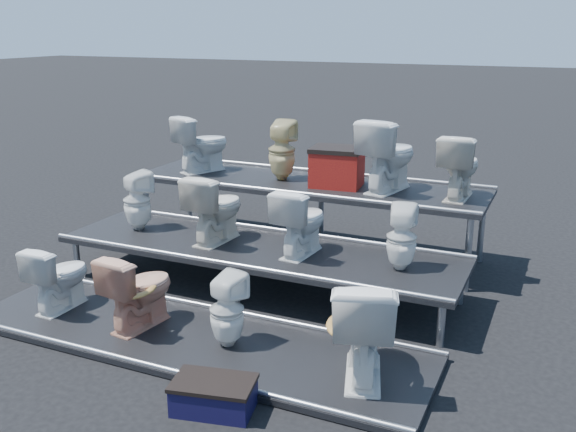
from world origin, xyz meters
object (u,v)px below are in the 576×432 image
at_px(toilet_3, 364,325).
at_px(toilet_4, 137,201).
at_px(toilet_8, 202,144).
at_px(toilet_10, 388,155).
at_px(toilet_5, 216,208).
at_px(step_stool, 214,397).
at_px(toilet_9, 282,150).
at_px(toilet_0, 59,276).
at_px(red_crate, 337,169).
at_px(toilet_2, 227,310).
at_px(toilet_6, 301,221).
at_px(toilet_7, 402,237).
at_px(toilet_1, 139,289).
at_px(toilet_11, 460,166).

xyz_separation_m(toilet_3, toilet_4, (-3.03, 1.30, 0.31)).
relative_size(toilet_8, toilet_10, 0.87).
distance_m(toilet_5, step_stool, 2.52).
relative_size(toilet_5, step_stool, 1.29).
bearing_deg(toilet_9, toilet_0, 61.94).
height_order(toilet_0, step_stool, toilet_0).
relative_size(toilet_4, toilet_10, 0.81).
height_order(toilet_3, toilet_10, toilet_10).
bearing_deg(red_crate, toilet_8, 172.70).
distance_m(toilet_2, toilet_6, 1.37).
distance_m(toilet_7, toilet_10, 1.48).
bearing_deg(toilet_9, toilet_6, 116.83).
distance_m(toilet_2, toilet_5, 1.62).
bearing_deg(toilet_0, step_stool, 160.37).
bearing_deg(red_crate, toilet_1, -115.57).
bearing_deg(toilet_7, toilet_5, -7.43).
bearing_deg(toilet_11, toilet_6, 47.40).
relative_size(toilet_7, toilet_9, 0.87).
xyz_separation_m(toilet_7, toilet_9, (-1.81, 1.30, 0.45)).
bearing_deg(step_stool, toilet_1, 135.01).
bearing_deg(toilet_6, toilet_11, -129.50).
distance_m(toilet_2, step_stool, 0.91).
relative_size(toilet_4, step_stool, 1.16).
relative_size(toilet_4, toilet_11, 0.95).
bearing_deg(toilet_9, toilet_11, 175.14).
height_order(toilet_3, toilet_4, toilet_4).
bearing_deg(toilet_4, toilet_1, 151.28).
height_order(toilet_2, red_crate, red_crate).
bearing_deg(toilet_10, toilet_9, 13.04).
xyz_separation_m(toilet_3, step_stool, (-0.85, -0.80, -0.37)).
height_order(toilet_9, toilet_11, toilet_9).
relative_size(toilet_7, red_crate, 1.10).
height_order(toilet_6, toilet_7, toilet_6).
bearing_deg(toilet_10, toilet_4, 40.88).
distance_m(toilet_6, toilet_8, 2.35).
bearing_deg(toilet_11, toilet_0, 41.03).
relative_size(toilet_2, toilet_11, 0.92).
xyz_separation_m(toilet_4, toilet_9, (1.16, 1.30, 0.43)).
relative_size(toilet_10, toilet_11, 1.17).
relative_size(toilet_6, toilet_11, 0.98).
relative_size(toilet_1, toilet_9, 0.98).
bearing_deg(toilet_6, toilet_3, 134.42).
distance_m(toilet_3, step_stool, 1.22).
xyz_separation_m(toilet_0, toilet_9, (1.11, 2.60, 0.83)).
xyz_separation_m(toilet_6, toilet_11, (1.28, 1.30, 0.41)).
xyz_separation_m(toilet_4, toilet_5, (1.00, 0.00, 0.04)).
xyz_separation_m(toilet_1, step_stool, (1.22, -0.80, -0.31)).
relative_size(toilet_3, toilet_9, 1.17).
relative_size(toilet_5, toilet_6, 1.07).
bearing_deg(toilet_1, toilet_8, -62.80).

